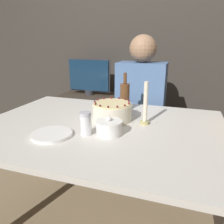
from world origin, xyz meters
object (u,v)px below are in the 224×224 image
Objects in this scene: sugar_shaker at (86,124)px; tv_monitor at (89,76)px; candle at (145,108)px; cake at (112,111)px; bottle at (125,96)px; person_man_blue_shirt at (140,118)px; sugar_bowl at (109,128)px.

tv_monitor is at bearing 113.19° from sugar_shaker.
tv_monitor reaches higher than candle.
cake is 0.91× the size of bottle.
sugar_shaker is 0.10× the size of person_man_blue_shirt.
person_man_blue_shirt is at bearing 102.87° from candle.
bottle is at bearing -51.77° from tv_monitor.
tv_monitor is at bearing 120.77° from cake.
sugar_bowl is (0.06, -0.22, -0.02)m from cake.
tv_monitor reaches higher than sugar_shaker.
person_man_blue_shirt is (0.04, 0.39, -0.28)m from bottle.
candle is 0.20× the size of person_man_blue_shirt.
sugar_bowl is at bearing -125.58° from candle.
sugar_shaker is at bearing -102.14° from cake.
cake is 1.94× the size of sugar_shaker.
bottle is at bearing 84.14° from cake.
cake is at bearing -95.86° from bottle.
cake is at bearing 104.33° from sugar_bowl.
bottle is (0.02, 0.22, 0.05)m from cake.
candle is at bearing 102.87° from person_man_blue_shirt.
tv_monitor is (-0.66, 0.40, 0.28)m from person_man_blue_shirt.
tv_monitor reaches higher than bottle.
bottle is at bearing 80.69° from sugar_shaker.
sugar_shaker is 0.49× the size of candle.
cake reaches higher than sugar_bowl.
sugar_shaker is at bearing -159.01° from sugar_bowl.
sugar_shaker reaches higher than cake.
tv_monitor reaches higher than cake.
bottle reaches higher than cake.
bottle is at bearing 94.40° from sugar_bowl.
cake is 0.22m from sugar_bowl.
person_man_blue_shirt is (0.12, 0.86, -0.25)m from sugar_shaker.
person_man_blue_shirt reaches higher than tv_monitor.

